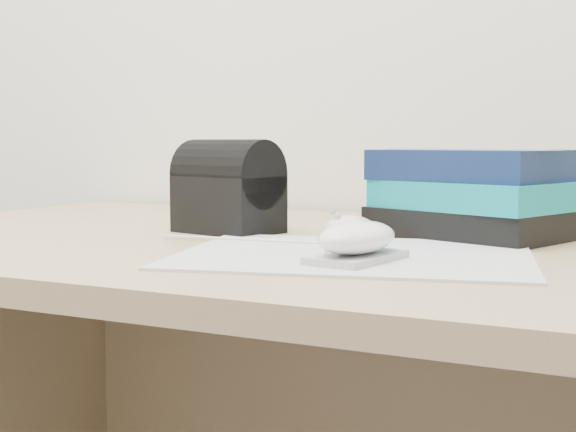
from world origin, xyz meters
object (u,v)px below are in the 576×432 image
at_px(desk, 409,410).
at_px(mouse_rear, 350,232).
at_px(pouch, 228,188).
at_px(book_stack, 476,194).
at_px(mouse_front, 357,241).

xyz_separation_m(desk, mouse_rear, (-0.02, -0.16, 0.26)).
distance_m(mouse_rear, pouch, 0.26).
relative_size(desk, book_stack, 5.46).
bearing_deg(mouse_front, mouse_rear, 115.94).
bearing_deg(book_stack, mouse_front, -100.62).
height_order(mouse_front, pouch, pouch).
bearing_deg(mouse_front, desk, 93.59).
height_order(desk, mouse_front, mouse_front).
height_order(mouse_rear, book_stack, book_stack).
bearing_deg(mouse_front, pouch, 144.02).
height_order(mouse_front, book_stack, book_stack).
bearing_deg(book_stack, mouse_rear, -113.92).
xyz_separation_m(mouse_front, book_stack, (0.06, 0.30, 0.03)).
relative_size(mouse_rear, book_stack, 0.42).
distance_m(mouse_front, book_stack, 0.31).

